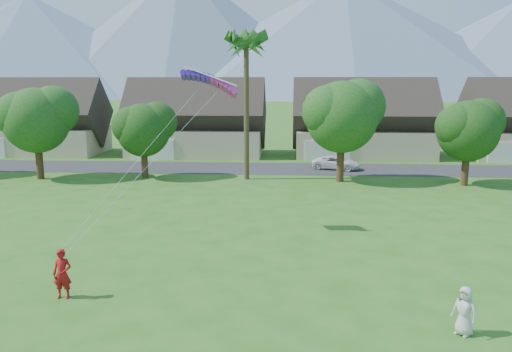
# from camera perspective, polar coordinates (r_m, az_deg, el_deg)

# --- Properties ---
(street) EXTENTS (90.00, 7.00, 0.01)m
(street) POSITION_cam_1_polar(r_m,az_deg,el_deg) (48.75, 1.80, 0.87)
(street) COLOR #2D2D30
(street) RESTS_ON ground
(kite_flyer) EXTENTS (0.75, 0.52, 1.99)m
(kite_flyer) POSITION_cam_1_polar(r_m,az_deg,el_deg) (21.17, -21.25, -10.40)
(kite_flyer) COLOR #A61315
(kite_flyer) RESTS_ON ground
(watcher) EXTENTS (0.96, 0.97, 1.69)m
(watcher) POSITION_cam_1_polar(r_m,az_deg,el_deg) (18.56, 22.72, -14.03)
(watcher) COLOR beige
(watcher) RESTS_ON ground
(parked_car) EXTENTS (4.99, 3.41, 1.27)m
(parked_car) POSITION_cam_1_polar(r_m,az_deg,el_deg) (48.85, 9.18, 1.50)
(parked_car) COLOR white
(parked_car) RESTS_ON ground
(mountain_ridge) EXTENTS (540.00, 240.00, 70.00)m
(mountain_ridge) POSITION_cam_1_polar(r_m,az_deg,el_deg) (274.92, 5.70, 15.02)
(mountain_ridge) COLOR slate
(mountain_ridge) RESTS_ON ground
(houses_row) EXTENTS (72.75, 8.19, 8.86)m
(houses_row) POSITION_cam_1_polar(r_m,az_deg,el_deg) (57.22, 2.62, 5.80)
(houses_row) COLOR beige
(houses_row) RESTS_ON ground
(tree_row) EXTENTS (62.27, 6.67, 8.45)m
(tree_row) POSITION_cam_1_polar(r_m,az_deg,el_deg) (42.15, 0.01, 6.02)
(tree_row) COLOR #47301C
(tree_row) RESTS_ON ground
(fan_palm) EXTENTS (3.00, 3.00, 13.80)m
(fan_palm) POSITION_cam_1_polar(r_m,az_deg,el_deg) (42.78, -1.13, 15.35)
(fan_palm) COLOR #4C3D26
(fan_palm) RESTS_ON ground
(parafoil_kite) EXTENTS (3.17, 1.05, 0.50)m
(parafoil_kite) POSITION_cam_1_polar(r_m,az_deg,el_deg) (27.66, -5.22, 10.90)
(parafoil_kite) COLOR #4517B0
(parafoil_kite) RESTS_ON ground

